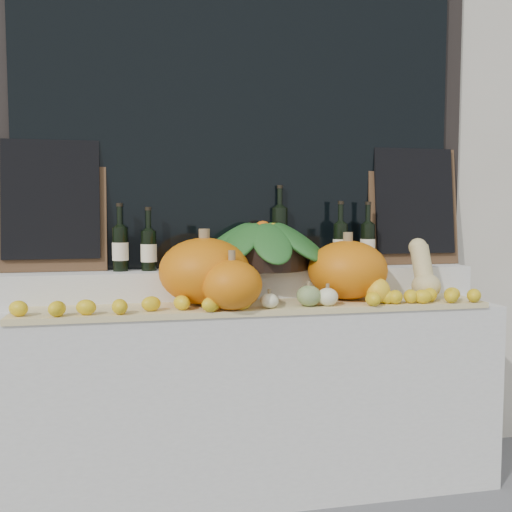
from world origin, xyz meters
TOP-DOWN VIEW (x-y plane):
  - storefront_facade at (0.00, 2.25)m, footprint 7.00×0.94m
  - display_sill at (0.00, 1.52)m, footprint 2.30×0.55m
  - rear_tier at (0.00, 1.68)m, footprint 2.30×0.25m
  - straw_bedding at (0.00, 1.40)m, footprint 2.10×0.32m
  - pumpkin_left at (-0.23, 1.46)m, footprint 0.53×0.53m
  - pumpkin_right at (0.45, 1.47)m, footprint 0.47×0.47m
  - pumpkin_center at (-0.14, 1.29)m, footprint 0.34×0.34m
  - butternut_squash at (0.82, 1.43)m, footprint 0.14×0.20m
  - decorative_gourds at (0.17, 1.30)m, footprint 0.77×0.16m
  - lemon_heap at (0.00, 1.29)m, footprint 2.20×0.16m
  - produce_bowl at (0.08, 1.66)m, footprint 0.70×0.70m
  - wine_bottle_far_left at (-0.61, 1.68)m, footprint 0.08×0.08m
  - wine_bottle_near_left at (-0.48, 1.68)m, footprint 0.08×0.08m
  - wine_bottle_tall at (0.18, 1.73)m, footprint 0.08×0.08m
  - wine_bottle_near_right at (0.48, 1.65)m, footprint 0.08×0.08m
  - wine_bottle_far_right at (0.63, 1.66)m, footprint 0.08×0.08m
  - chalkboard_left at (-0.92, 1.74)m, footprint 0.50×0.10m
  - chalkboard_right at (0.92, 1.74)m, footprint 0.50×0.10m

SIDE VIEW (x-z plane):
  - display_sill at x=0.00m, z-range 0.00..0.88m
  - straw_bedding at x=0.00m, z-range 0.88..0.90m
  - lemon_heap at x=0.00m, z-range 0.91..0.97m
  - decorative_gourds at x=0.17m, z-range 0.88..1.03m
  - rear_tier at x=0.00m, z-range 0.88..1.04m
  - pumpkin_center at x=-0.14m, z-range 0.91..1.12m
  - butternut_squash at x=0.82m, z-range 0.89..1.17m
  - pumpkin_right at x=0.45m, z-range 0.91..1.18m
  - pumpkin_left at x=-0.23m, z-range 0.91..1.20m
  - wine_bottle_near_left at x=-0.48m, z-range 0.99..1.29m
  - wine_bottle_far_left at x=-0.61m, z-range 0.99..1.31m
  - wine_bottle_far_right at x=0.63m, z-range 0.99..1.32m
  - wine_bottle_near_right at x=0.48m, z-range 0.99..1.32m
  - produce_bowl at x=0.08m, z-range 1.04..1.28m
  - wine_bottle_tall at x=0.18m, z-range 0.99..1.40m
  - chalkboard_left at x=-0.92m, z-range 1.05..1.67m
  - chalkboard_right at x=0.92m, z-range 1.05..1.67m
  - storefront_facade at x=0.00m, z-range 0.00..4.50m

